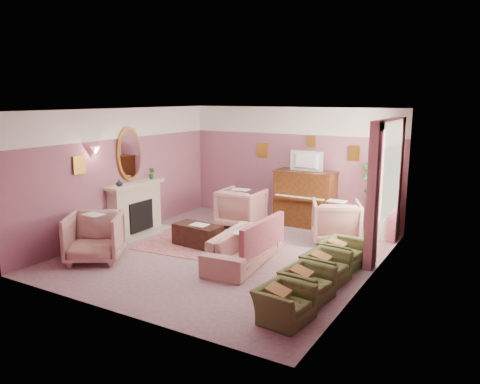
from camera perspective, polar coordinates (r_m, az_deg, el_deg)
The scene contains 48 objects.
floor at distance 9.32m, azimuth -1.47°, elevation -7.50°, with size 5.50×6.00×0.01m, color gray.
ceiling at distance 8.82m, azimuth -1.56°, elevation 9.97°, with size 5.50×6.00×0.01m, color silver.
wall_back at distance 11.59m, azimuth 6.35°, elevation 3.33°, with size 5.50×0.02×2.80m, color #754A68.
wall_front at distance 6.67m, azimuth -15.26°, elevation -3.11°, with size 5.50×0.02×2.80m, color #754A68.
wall_left at distance 10.65m, azimuth -14.19°, elevation 2.33°, with size 0.02×6.00×2.80m, color #754A68.
wall_right at distance 7.89m, azimuth 15.71°, elevation -0.89°, with size 0.02×6.00×2.80m, color #754A68.
picture_rail_band at distance 11.48m, azimuth 6.45°, elevation 8.64°, with size 5.50×0.01×0.65m, color white.
stripe_panel at distance 9.20m, azimuth 17.59°, elevation -1.34°, with size 0.01×3.00×2.15m, color #9DA298.
fireplace_surround at distance 10.85m, azimuth -12.63°, elevation -2.02°, with size 0.30×1.40×1.10m, color beige.
fireplace_inset at distance 10.82m, azimuth -12.21°, elevation -2.86°, with size 0.18×0.72×0.68m, color black.
fire_ember at distance 10.84m, azimuth -12.01°, elevation -3.81°, with size 0.06×0.54×0.10m, color #FF4D01.
mantel_shelf at distance 10.71m, azimuth -12.64°, elevation 0.93°, with size 0.40×1.55×0.07m, color beige.
hearth at distance 10.85m, azimuth -11.73°, elevation -4.91°, with size 0.55×1.50×0.02m, color beige.
mirror_frame at distance 10.71m, azimuth -13.36°, elevation 4.57°, with size 0.04×0.72×1.20m, color #A87E26.
mirror_glass at distance 10.69m, azimuth -13.26°, elevation 4.57°, with size 0.01×0.60×1.06m, color white.
sconce_shade at distance 9.90m, azimuth -17.26°, elevation 4.87°, with size 0.20×0.20×0.16m, color #D98F8B.
piano at distance 11.24m, azimuth 7.92°, elevation -0.86°, with size 1.40×0.60×1.30m, color #48240E.
piano_keyshelf at distance 10.91m, azimuth 7.23°, elevation -0.84°, with size 1.30×0.12×0.06m, color #48240E.
piano_keys at distance 10.90m, azimuth 7.23°, elevation -0.63°, with size 1.20×0.08×0.02m, color white.
piano_top at distance 11.12m, azimuth 8.02°, elevation 2.47°, with size 1.45×0.65×0.04m, color #48240E.
television at distance 11.03m, azimuth 7.96°, elevation 3.92°, with size 0.80×0.12×0.48m, color black.
print_back_left at distance 11.86m, azimuth 2.76°, elevation 5.13°, with size 0.30×0.03×0.38m, color #A87E26.
print_back_right at distance 10.97m, azimuth 13.74°, elevation 4.61°, with size 0.26×0.03×0.34m, color #A87E26.
print_back_mid at distance 11.29m, azimuth 8.66°, elevation 6.12°, with size 0.22×0.03×0.26m, color #A87E26.
print_left_wall at distance 9.77m, azimuth -19.03°, elevation 3.14°, with size 0.03×0.28×0.36m, color #A87E26.
window_blind at distance 9.34m, azimuth 17.96°, elevation 2.72°, with size 0.03×1.40×1.80m, color beige.
curtain_left at distance 8.54m, azimuth 15.92°, elevation -0.66°, with size 0.16×0.34×2.60m, color #A54E5D.
curtain_right at distance 10.31m, azimuth 18.51°, elevation 1.22°, with size 0.16×0.34×2.60m, color #A54E5D.
pelmet at distance 9.27m, azimuth 17.81°, elevation 8.03°, with size 0.16×2.20×0.16m, color #A54E5D.
mantel_plant at distance 11.08m, azimuth -10.71°, elevation 2.24°, with size 0.16×0.16×0.28m, color #1F5724.
mantel_vase at distance 10.33m, azimuth -14.51°, elevation 1.08°, with size 0.16×0.16×0.16m, color white.
area_rug at distance 9.87m, azimuth -4.46°, elevation -6.41°, with size 2.50×1.80×0.01m, color #AB5D5D.
coffee_table at distance 9.76m, azimuth -5.18°, elevation -5.27°, with size 1.00×0.50×0.45m, color black.
table_paper at distance 9.67m, azimuth -4.97°, elevation -4.01°, with size 0.35×0.28×0.01m, color silver.
sofa at distance 8.67m, azimuth 0.45°, elevation -6.12°, with size 0.68×2.03×0.82m, color tan.
sofa_throw at distance 8.43m, azimuth 2.82°, elevation -5.30°, with size 0.10×1.54×0.56m, color #A54E5D.
floral_armchair_left at distance 11.10m, azimuth 0.18°, elevation -1.68°, with size 0.96×0.96×1.00m, color tan.
floral_armchair_right at distance 10.10m, azimuth 11.62°, elevation -3.26°, with size 0.96×0.96×1.00m, color tan.
floral_armchair_front at distance 9.20m, azimuth -17.32°, elevation -5.01°, with size 0.96×0.96×1.00m, color tan.
olive_chair_a at distance 6.59m, azimuth 5.42°, elevation -12.79°, with size 0.53×0.76×0.66m, color #505B2C.
olive_chair_b at distance 7.29m, azimuth 8.19°, elevation -10.42°, with size 0.53×0.76×0.66m, color #505B2C.
olive_chair_c at distance 8.01m, azimuth 10.44°, elevation -8.46°, with size 0.53×0.76×0.66m, color #505B2C.
olive_chair_d at distance 8.74m, azimuth 12.30°, elevation -6.81°, with size 0.53×0.76×0.66m, color #505B2C.
side_table at distance 10.73m, azimuth 16.83°, elevation -3.49°, with size 0.52×0.52×0.70m, color silver.
side_plant_big at distance 10.61m, azimuth 16.99°, elevation -0.77°, with size 0.30×0.30×0.34m, color #1F5724.
side_plant_small at distance 10.50m, azimuth 17.49°, elevation -1.10°, with size 0.16×0.16×0.28m, color #1F5724.
palm_pot at distance 10.73m, azimuth 16.18°, elevation -4.45°, with size 0.34×0.34×0.34m, color #A45D4C.
palm_plant at distance 10.52m, azimuth 16.45°, elevation 0.21°, with size 0.76×0.76×1.44m, color #1F5724.
Camera 1 is at (4.65, -7.48, 3.04)m, focal length 35.00 mm.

